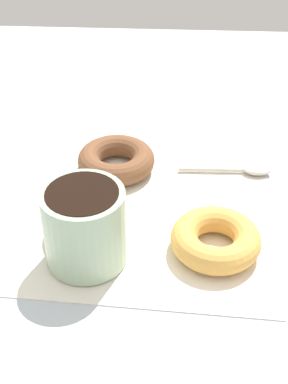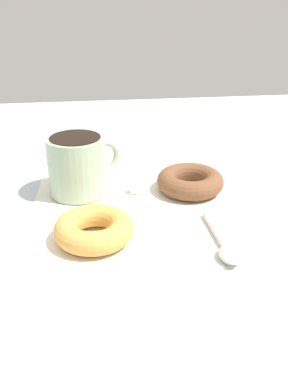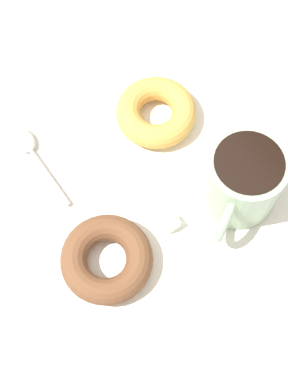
% 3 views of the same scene
% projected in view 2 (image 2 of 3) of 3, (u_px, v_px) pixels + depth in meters
% --- Properties ---
extents(ground_plane, '(1.20, 1.20, 0.02)m').
position_uv_depth(ground_plane, '(130.00, 213.00, 0.59)').
color(ground_plane, '#B2BCC6').
extents(napkin, '(0.32, 0.32, 0.00)m').
position_uv_depth(napkin, '(144.00, 206.00, 0.58)').
color(napkin, white).
rests_on(napkin, ground_plane).
extents(coffee_cup, '(0.08, 0.11, 0.08)m').
position_uv_depth(coffee_cup, '(78.00, 164.00, 0.60)').
color(coffee_cup, '#9EB793').
rests_on(coffee_cup, napkin).
extents(donut_near_cup, '(0.10, 0.10, 0.03)m').
position_uv_depth(donut_near_cup, '(190.00, 181.00, 0.62)').
color(donut_near_cup, brown).
rests_on(donut_near_cup, napkin).
extents(donut_far, '(0.09, 0.09, 0.03)m').
position_uv_depth(donut_far, '(94.00, 229.00, 0.50)').
color(donut_far, gold).
rests_on(donut_far, napkin).
extents(spoon, '(0.12, 0.03, 0.01)m').
position_uv_depth(spoon, '(225.00, 249.00, 0.48)').
color(spoon, '#B7B2A8').
rests_on(spoon, napkin).
extents(sugar_cube, '(0.01, 0.01, 0.01)m').
position_uv_depth(sugar_cube, '(135.00, 188.00, 0.62)').
color(sugar_cube, white).
rests_on(sugar_cube, napkin).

